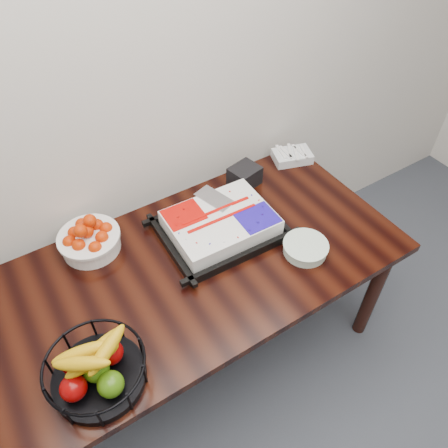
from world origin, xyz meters
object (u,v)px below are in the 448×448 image
table (198,275)px  plate_stack (305,248)px  tangerine_bowl (89,237)px  fruit_basket (96,369)px  napkin_box (245,176)px  cake_tray (220,225)px

table → plate_stack: 0.49m
tangerine_bowl → fruit_basket: size_ratio=0.79×
napkin_box → tangerine_bowl: bearing=-180.0°
table → napkin_box: napkin_box is taller
tangerine_bowl → napkin_box: 0.82m
table → plate_stack: (0.43, -0.20, 0.11)m
fruit_basket → plate_stack: 0.98m
cake_tray → napkin_box: 0.36m
cake_tray → plate_stack: size_ratio=2.69×
cake_tray → fruit_basket: fruit_basket is taller
tangerine_bowl → plate_stack: size_ratio=1.36×
fruit_basket → plate_stack: fruit_basket is taller
plate_stack → napkin_box: bearing=86.2°
cake_tray → tangerine_bowl: size_ratio=1.99×
cake_tray → tangerine_bowl: tangerine_bowl is taller
cake_tray → plate_stack: cake_tray is taller
table → napkin_box: (0.47, 0.33, 0.14)m
plate_stack → table: bearing=155.4°
tangerine_bowl → plate_stack: (0.79, -0.52, -0.05)m
table → fruit_basket: fruit_basket is taller
cake_tray → napkin_box: cake_tray is taller
tangerine_bowl → fruit_basket: (-0.19, -0.59, 0.00)m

